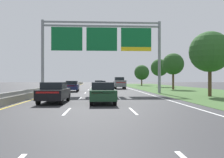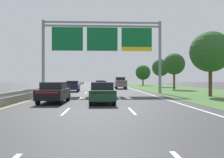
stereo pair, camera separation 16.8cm
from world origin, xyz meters
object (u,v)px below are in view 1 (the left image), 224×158
Objects in this scene: pickup_truck_grey at (120,83)px; roadside_tree_near at (210,52)px; roadside_tree_far at (159,68)px; overhead_sign_gantry at (102,42)px; car_navy_left_lane_sedan at (72,86)px; car_silver_centre_lane_sedan at (100,86)px; car_darkgreen_centre_lane_sedan at (102,92)px; roadside_tree_mid at (173,64)px; roadside_tree_distant at (142,72)px; car_black_left_lane_sedan at (54,92)px; car_gold_centre_lane_sedan at (99,84)px.

pickup_truck_grey is 22.03m from roadside_tree_near.
roadside_tree_far is at bearing -44.93° from pickup_truck_grey.
overhead_sign_gantry is 3.38× the size of car_navy_left_lane_sedan.
overhead_sign_gantry reaches higher than car_navy_left_lane_sedan.
car_darkgreen_centre_lane_sedan is at bearing -179.94° from car_silver_centre_lane_sedan.
overhead_sign_gantry is at bearing -139.52° from roadside_tree_mid.
roadside_tree_far is (13.94, 18.14, 3.70)m from car_silver_centre_lane_sedan.
pickup_truck_grey is 0.86× the size of roadside_tree_mid.
roadside_tree_mid is at bearing -88.72° from roadside_tree_distant.
car_silver_centre_lane_sedan is at bearing -127.55° from roadside_tree_far.
roadside_tree_far is (1.27, 14.10, 0.08)m from roadside_tree_mid.
car_navy_left_lane_sedan is at bearing 112.78° from car_silver_centre_lane_sedan.
roadside_tree_far reaches higher than car_navy_left_lane_sedan.
car_navy_left_lane_sedan is 0.70× the size of roadside_tree_mid.
car_silver_centre_lane_sedan is at bearing -68.79° from car_navy_left_lane_sedan.
car_black_left_lane_sedan is 1.00× the size of car_darkgreen_centre_lane_sedan.
roadside_tree_distant is at bearing -21.45° from car_silver_centre_lane_sedan.
overhead_sign_gantry is 39.40m from roadside_tree_distant.
roadside_tree_near is (11.29, -12.39, 3.82)m from car_silver_centre_lane_sedan.
roadside_tree_far is 12.81m from roadside_tree_distant.
car_darkgreen_centre_lane_sedan is 0.65× the size of roadside_tree_near.
roadside_tree_mid reaches higher than car_navy_left_lane_sedan.
roadside_tree_near is 43.19m from roadside_tree_distant.
roadside_tree_near is 1.15× the size of roadside_tree_distant.
car_silver_centre_lane_sedan is (4.10, 1.72, 0.00)m from car_navy_left_lane_sedan.
roadside_tree_mid is at bearing -95.13° from roadside_tree_far.
car_gold_centre_lane_sedan is 15.41m from roadside_tree_far.
car_silver_centre_lane_sedan is (-0.03, 18.79, 0.00)m from car_darkgreen_centre_lane_sedan.
car_navy_left_lane_sedan is (-0.49, 16.44, 0.00)m from car_black_left_lane_sedan.
car_black_left_lane_sedan is (-3.75, -11.50, -5.67)m from overhead_sign_gantry.
roadside_tree_near reaches higher than roadside_tree_far.
car_black_left_lane_sedan is 1.01× the size of car_silver_centre_lane_sedan.
car_silver_centre_lane_sedan is at bearing 132.34° from roadside_tree_near.
pickup_truck_grey is 12.43m from car_navy_left_lane_sedan.
car_navy_left_lane_sedan is (-4.24, 4.94, -5.67)m from overhead_sign_gantry.
pickup_truck_grey is 6.72m from car_gold_centre_lane_sedan.
pickup_truck_grey is at bearing 76.42° from overhead_sign_gantry.
overhead_sign_gantry reaches higher than car_silver_centre_lane_sedan.
car_silver_centre_lane_sedan is 17.19m from roadside_tree_near.
car_darkgreen_centre_lane_sedan is at bearing -168.01° from car_navy_left_lane_sedan.
roadside_tree_near is at bearing -27.22° from overhead_sign_gantry.
roadside_tree_far is (14.20, 4.73, 3.70)m from car_gold_centre_lane_sedan.
roadside_tree_near reaches higher than car_black_left_lane_sedan.
overhead_sign_gantry reaches higher than roadside_tree_distant.
car_navy_left_lane_sedan is 0.66× the size of roadside_tree_near.
roadside_tree_near is at bearing -94.83° from roadside_tree_mid.
car_gold_centre_lane_sedan is at bearing 144.05° from roadside_tree_mid.
car_black_left_lane_sedan is 0.66× the size of roadside_tree_near.
roadside_tree_distant reaches higher than car_black_left_lane_sedan.
car_silver_centre_lane_sedan is (-3.68, -7.97, -0.26)m from pickup_truck_grey.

